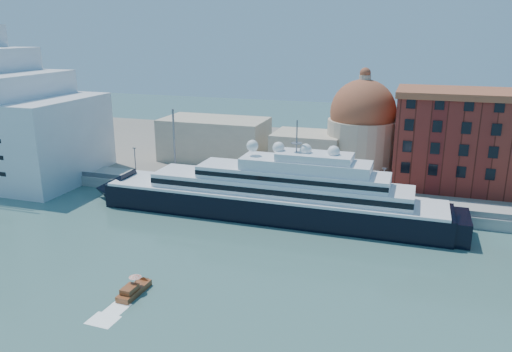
% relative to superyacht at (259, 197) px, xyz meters
% --- Properties ---
extents(ground, '(400.00, 400.00, 0.00)m').
position_rel_superyacht_xyz_m(ground, '(-4.90, -23.00, -4.30)').
color(ground, '#3B6664').
rests_on(ground, ground).
extents(quay, '(180.00, 10.00, 2.50)m').
position_rel_superyacht_xyz_m(quay, '(-4.90, 11.00, -3.05)').
color(quay, gray).
rests_on(quay, ground).
extents(land, '(260.00, 72.00, 2.00)m').
position_rel_superyacht_xyz_m(land, '(-4.90, 52.00, -3.30)').
color(land, slate).
rests_on(land, ground).
extents(quay_fence, '(180.00, 0.10, 1.20)m').
position_rel_superyacht_xyz_m(quay_fence, '(-4.90, 6.50, -1.20)').
color(quay_fence, slate).
rests_on(quay_fence, quay).
extents(superyacht, '(83.32, 11.55, 24.90)m').
position_rel_superyacht_xyz_m(superyacht, '(0.00, 0.00, 0.00)').
color(superyacht, black).
rests_on(superyacht, ground).
extents(service_barge, '(12.39, 6.34, 2.66)m').
position_rel_superyacht_xyz_m(service_barge, '(-56.46, 0.03, -3.53)').
color(service_barge, white).
rests_on(service_barge, ground).
extents(water_taxi, '(2.42, 6.68, 3.14)m').
position_rel_superyacht_xyz_m(water_taxi, '(-7.90, -37.83, -3.54)').
color(water_taxi, brown).
rests_on(water_taxi, ground).
extents(warehouse, '(43.00, 19.00, 23.25)m').
position_rel_superyacht_xyz_m(warehouse, '(47.10, 29.00, 9.49)').
color(warehouse, maroon).
rests_on(warehouse, land).
extents(church, '(66.00, 18.00, 25.50)m').
position_rel_superyacht_xyz_m(church, '(1.48, 34.72, 6.61)').
color(church, beige).
rests_on(church, land).
extents(lamp_posts, '(120.80, 2.40, 18.00)m').
position_rel_superyacht_xyz_m(lamp_posts, '(-17.57, 9.27, 5.54)').
color(lamp_posts, slate).
rests_on(lamp_posts, quay).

